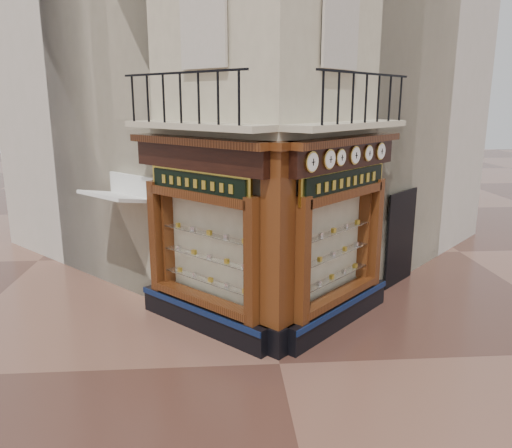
{
  "coord_description": "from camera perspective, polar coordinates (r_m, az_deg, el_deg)",
  "views": [
    {
      "loc": [
        -1.01,
        -8.16,
        4.65
      ],
      "look_at": [
        -0.29,
        2.0,
        2.14
      ],
      "focal_mm": 35.0,
      "sensor_mm": 36.0,
      "label": 1
    }
  ],
  "objects": [
    {
      "name": "clock_a",
      "position": [
        8.84,
        6.39,
        7.06
      ],
      "size": [
        0.3,
        0.3,
        0.37
      ],
      "rotation": [
        0.0,
        0.0,
        0.79
      ],
      "color": "gold",
      "rests_on": "ground"
    },
    {
      "name": "shopfront_right",
      "position": [
        10.37,
        9.55,
        -1.29
      ],
      "size": [
        2.86,
        2.86,
        3.98
      ],
      "rotation": [
        0.0,
        0.0,
        0.79
      ],
      "color": "black",
      "rests_on": "ground"
    },
    {
      "name": "neighbour_left",
      "position": [
        16.88,
        -9.43,
        16.55
      ],
      "size": [
        11.31,
        11.31,
        11.0
      ],
      "primitive_type": "cube",
      "rotation": [
        0.0,
        0.0,
        0.79
      ],
      "color": "beige",
      "rests_on": "ground"
    },
    {
      "name": "clock_c",
      "position": [
        9.64,
        9.65,
        7.51
      ],
      "size": [
        0.27,
        0.27,
        0.33
      ],
      "rotation": [
        0.0,
        0.0,
        0.79
      ],
      "color": "gold",
      "rests_on": "ground"
    },
    {
      "name": "signboard_right",
      "position": [
        10.1,
        10.18,
        4.79
      ],
      "size": [
        2.19,
        2.19,
        0.59
      ],
      "rotation": [
        0.0,
        0.0,
        0.79
      ],
      "color": "gold",
      "rests_on": "ground"
    },
    {
      "name": "clock_d",
      "position": [
        10.1,
        11.24,
        7.72
      ],
      "size": [
        0.29,
        0.29,
        0.36
      ],
      "rotation": [
        0.0,
        0.0,
        0.79
      ],
      "color": "gold",
      "rests_on": "ground"
    },
    {
      "name": "clock_e",
      "position": [
        10.56,
        12.72,
        7.91
      ],
      "size": [
        0.27,
        0.27,
        0.33
      ],
      "rotation": [
        0.0,
        0.0,
        0.79
      ],
      "color": "gold",
      "rests_on": "ground"
    },
    {
      "name": "balcony",
      "position": [
        9.71,
        1.95,
        11.27
      ],
      "size": [
        5.94,
        2.97,
        1.03
      ],
      "color": "beige",
      "rests_on": "ground"
    },
    {
      "name": "main_building",
      "position": [
        14.42,
        -0.03,
        19.21
      ],
      "size": [
        11.31,
        11.31,
        12.0
      ],
      "primitive_type": "cube",
      "rotation": [
        0.0,
        0.0,
        0.79
      ],
      "color": "beige",
      "rests_on": "ground"
    },
    {
      "name": "signboard_left",
      "position": [
        9.81,
        -6.67,
        4.65
      ],
      "size": [
        2.0,
        2.0,
        0.54
      ],
      "rotation": [
        0.0,
        0.0,
        2.36
      ],
      "color": "gold",
      "rests_on": "ground"
    },
    {
      "name": "awning",
      "position": [
        12.5,
        -14.93,
        -8.5
      ],
      "size": [
        1.89,
        1.89,
        0.26
      ],
      "primitive_type": null,
      "rotation": [
        0.18,
        0.0,
        2.36
      ],
      "color": "silver",
      "rests_on": "ground"
    },
    {
      "name": "shopfront_left",
      "position": [
        10.1,
        -6.17,
        -1.6
      ],
      "size": [
        2.86,
        2.86,
        3.98
      ],
      "rotation": [
        0.0,
        0.0,
        2.36
      ],
      "color": "black",
      "rests_on": "ground"
    },
    {
      "name": "corner_pilaster",
      "position": [
        9.13,
        2.48,
        -3.4
      ],
      "size": [
        0.85,
        0.85,
        3.98
      ],
      "rotation": [
        0.0,
        0.0,
        0.79
      ],
      "color": "black",
      "rests_on": "ground"
    },
    {
      "name": "clock_b",
      "position": [
        9.31,
        8.37,
        7.34
      ],
      "size": [
        0.3,
        0.3,
        0.37
      ],
      "rotation": [
        0.0,
        0.0,
        0.79
      ],
      "color": "gold",
      "rests_on": "ground"
    },
    {
      "name": "ground",
      "position": [
        9.45,
        2.71,
        -15.67
      ],
      "size": [
        80.0,
        80.0,
        0.0
      ],
      "primitive_type": "plane",
      "color": "#462921",
      "rests_on": "ground"
    },
    {
      "name": "clock_f",
      "position": [
        11.03,
        14.05,
        8.07
      ],
      "size": [
        0.29,
        0.29,
        0.37
      ],
      "rotation": [
        0.0,
        0.0,
        0.79
      ],
      "color": "gold",
      "rests_on": "ground"
    },
    {
      "name": "neighbour_right",
      "position": [
        17.17,
        7.99,
        16.55
      ],
      "size": [
        11.31,
        11.31,
        11.0
      ],
      "primitive_type": "cube",
      "rotation": [
        0.0,
        0.0,
        0.79
      ],
      "color": "beige",
      "rests_on": "ground"
    }
  ]
}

